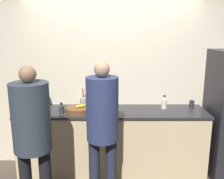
# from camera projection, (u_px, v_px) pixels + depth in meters

# --- Properties ---
(wall_back) EXTENTS (5.20, 0.06, 2.60)m
(wall_back) POSITION_uv_depth(u_px,v_px,m) (112.00, 81.00, 3.75)
(wall_back) COLOR beige
(wall_back) RESTS_ON ground_plane
(counter) EXTENTS (2.65, 0.65, 0.94)m
(counter) POSITION_uv_depth(u_px,v_px,m) (112.00, 141.00, 3.64)
(counter) COLOR beige
(counter) RESTS_ON ground_plane
(person_left) EXTENTS (0.39, 0.39, 1.71)m
(person_left) POSITION_uv_depth(u_px,v_px,m) (32.00, 130.00, 2.57)
(person_left) COLOR black
(person_left) RESTS_ON ground_plane
(person_center) EXTENTS (0.36, 0.36, 1.72)m
(person_center) POSITION_uv_depth(u_px,v_px,m) (102.00, 122.00, 2.80)
(person_center) COLOR #232838
(person_center) RESTS_ON ground_plane
(fruit_bowl) EXTENTS (0.34, 0.34, 0.11)m
(fruit_bowl) POSITION_uv_depth(u_px,v_px,m) (78.00, 110.00, 3.42)
(fruit_bowl) COLOR brown
(fruit_bowl) RESTS_ON counter
(utensil_crock) EXTENTS (0.10, 0.10, 0.27)m
(utensil_crock) POSITION_uv_depth(u_px,v_px,m) (83.00, 101.00, 3.71)
(utensil_crock) COLOR #ADA393
(utensil_crock) RESTS_ON counter
(bottle_dark) EXTENTS (0.07, 0.07, 0.14)m
(bottle_dark) POSITION_uv_depth(u_px,v_px,m) (62.00, 109.00, 3.41)
(bottle_dark) COLOR #333338
(bottle_dark) RESTS_ON counter
(bottle_clear) EXTENTS (0.08, 0.08, 0.20)m
(bottle_clear) POSITION_uv_depth(u_px,v_px,m) (164.00, 103.00, 3.58)
(bottle_clear) COLOR silver
(bottle_clear) RESTS_ON counter
(cup_yellow) EXTENTS (0.08, 0.08, 0.08)m
(cup_yellow) POSITION_uv_depth(u_px,v_px,m) (90.00, 105.00, 3.65)
(cup_yellow) COLOR gold
(cup_yellow) RESTS_ON counter
(cup_black) EXTENTS (0.07, 0.07, 0.10)m
(cup_black) POSITION_uv_depth(u_px,v_px,m) (192.00, 104.00, 3.65)
(cup_black) COLOR #28282D
(cup_black) RESTS_ON counter
(potted_plant) EXTENTS (0.17, 0.17, 0.25)m
(potted_plant) POSITION_uv_depth(u_px,v_px,m) (42.00, 98.00, 3.65)
(potted_plant) COLOR #3D3D42
(potted_plant) RESTS_ON counter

